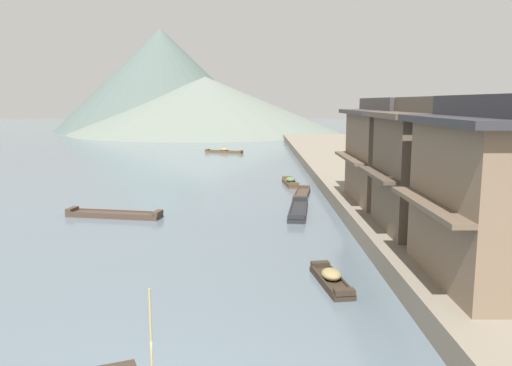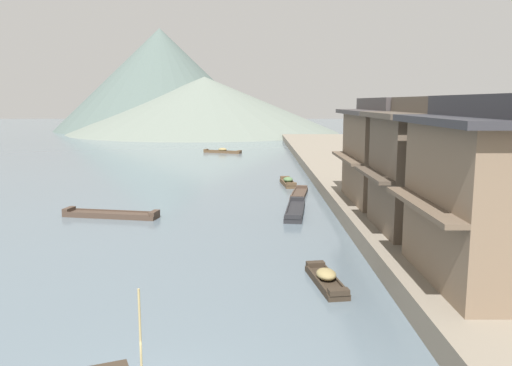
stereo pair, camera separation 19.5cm
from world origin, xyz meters
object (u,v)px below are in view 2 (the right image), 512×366
at_px(boat_moored_far, 289,182).
at_px(house_waterfront_second, 444,166).
at_px(house_waterfront_tall, 392,151).
at_px(boat_midriver_drifting, 224,151).
at_px(boat_moored_nearest, 327,279).
at_px(boat_midriver_upstream, 301,194).
at_px(boat_moored_second, 297,211).
at_px(house_waterfront_nearest, 501,193).
at_px(boat_moored_third, 112,215).

relative_size(boat_moored_far, house_waterfront_second, 0.58).
bearing_deg(house_waterfront_tall, boat_midriver_drifting, 107.96).
relative_size(boat_moored_nearest, house_waterfront_tall, 0.45).
bearing_deg(boat_midriver_drifting, house_waterfront_second, -74.03).
distance_m(boat_midriver_drifting, boat_midriver_upstream, 33.07).
relative_size(boat_moored_second, house_waterfront_second, 0.85).
relative_size(boat_midriver_drifting, house_waterfront_nearest, 0.75).
xyz_separation_m(boat_moored_third, boat_moored_far, (11.36, 11.93, 0.09)).
distance_m(boat_moored_far, boat_midriver_upstream, 5.03).
bearing_deg(house_waterfront_nearest, boat_moored_nearest, 158.04).
height_order(boat_midriver_drifting, house_waterfront_tall, house_waterfront_tall).
height_order(boat_midriver_upstream, house_waterfront_second, house_waterfront_second).
height_order(boat_moored_second, boat_midriver_upstream, boat_moored_second).
bearing_deg(boat_midriver_drifting, boat_moored_far, -75.15).
xyz_separation_m(boat_moored_second, boat_midriver_upstream, (0.74, 5.87, -0.02)).
relative_size(boat_moored_far, house_waterfront_tall, 0.51).
height_order(boat_moored_second, boat_moored_third, boat_moored_second).
xyz_separation_m(boat_midriver_drifting, boat_midriver_upstream, (7.71, -32.16, -0.08)).
xyz_separation_m(boat_midriver_drifting, house_waterfront_second, (13.10, -45.79, 3.71)).
bearing_deg(boat_moored_second, house_waterfront_second, -51.69).
bearing_deg(house_waterfront_second, boat_moored_second, 128.31).
height_order(boat_moored_far, house_waterfront_second, house_waterfront_second).
bearing_deg(boat_moored_nearest, boat_midriver_drifting, 98.09).
height_order(boat_moored_third, boat_midriver_drifting, boat_midriver_drifting).
distance_m(boat_moored_far, boat_midriver_drifting, 28.09).
distance_m(boat_midriver_upstream, house_waterfront_second, 15.14).
bearing_deg(boat_moored_third, boat_moored_second, 5.43).
xyz_separation_m(boat_midriver_drifting, house_waterfront_tall, (12.56, -38.73, 3.70)).
bearing_deg(boat_moored_far, boat_moored_nearest, -90.03).
distance_m(boat_moored_third, boat_midriver_drifting, 39.30).
bearing_deg(boat_midriver_upstream, house_waterfront_second, -68.40).
bearing_deg(boat_moored_nearest, boat_midriver_upstream, 88.38).
relative_size(boat_moored_far, house_waterfront_nearest, 0.56).
relative_size(boat_midriver_upstream, house_waterfront_tall, 0.62).
height_order(boat_midriver_drifting, house_waterfront_second, house_waterfront_second).
bearing_deg(boat_midriver_drifting, house_waterfront_nearest, -76.69).
bearing_deg(boat_moored_far, house_waterfront_nearest, -78.36).
distance_m(boat_moored_second, boat_midriver_drifting, 38.66).
bearing_deg(house_waterfront_tall, boat_moored_far, 114.83).
distance_m(boat_midriver_upstream, house_waterfront_tall, 9.00).
distance_m(boat_moored_far, house_waterfront_nearest, 26.35).
bearing_deg(boat_moored_second, house_waterfront_nearest, -69.48).
xyz_separation_m(boat_moored_second, house_waterfront_second, (6.13, -7.76, 3.76)).
height_order(boat_moored_third, house_waterfront_tall, house_waterfront_tall).
bearing_deg(house_waterfront_nearest, boat_moored_second, 110.52).
bearing_deg(boat_midriver_upstream, house_waterfront_nearest, -76.96).
xyz_separation_m(boat_moored_second, house_waterfront_tall, (5.59, -0.70, 3.75)).
xyz_separation_m(boat_moored_nearest, boat_midriver_drifting, (-7.18, 50.57, 0.00)).
bearing_deg(boat_moored_nearest, boat_moored_third, 134.64).
height_order(boat_midriver_drifting, boat_midriver_upstream, boat_midriver_drifting).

